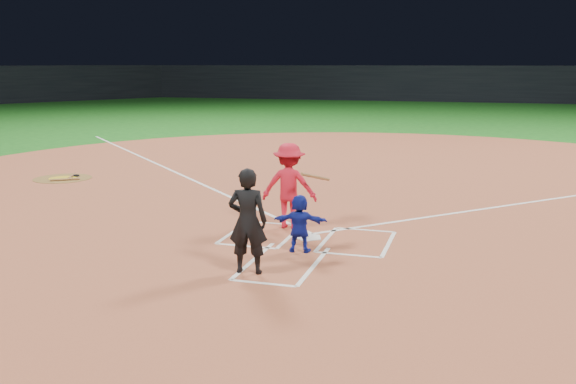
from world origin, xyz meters
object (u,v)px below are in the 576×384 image
(catcher, at_px, (300,223))
(umpire, at_px, (248,221))
(on_deck_circle, at_px, (63,178))
(batter_at_plate, at_px, (289,186))
(home_plate, at_px, (308,237))

(catcher, distance_m, umpire, 1.53)
(on_deck_circle, xyz_separation_m, batter_at_plate, (8.17, -3.65, 0.89))
(on_deck_circle, distance_m, catcher, 10.33)
(home_plate, height_order, on_deck_circle, home_plate)
(home_plate, distance_m, on_deck_circle, 9.78)
(batter_at_plate, bearing_deg, catcher, -67.50)
(catcher, xyz_separation_m, batter_at_plate, (-0.68, 1.65, 0.36))
(home_plate, xyz_separation_m, on_deck_circle, (-8.77, 4.34, -0.00))
(home_plate, bearing_deg, umpire, 80.28)
(batter_at_plate, bearing_deg, umpire, -86.38)
(batter_at_plate, bearing_deg, on_deck_circle, 155.96)
(catcher, bearing_deg, home_plate, -91.56)
(on_deck_circle, distance_m, batter_at_plate, 8.99)
(on_deck_circle, relative_size, catcher, 1.58)
(on_deck_circle, height_order, umpire, umpire)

